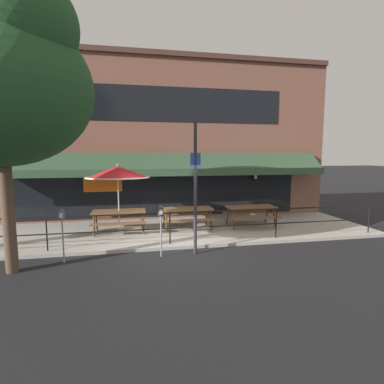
% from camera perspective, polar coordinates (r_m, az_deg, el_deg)
% --- Properties ---
extents(ground_plane, '(120.00, 120.00, 0.00)m').
position_cam_1_polar(ground_plane, '(8.95, -3.96, -10.98)').
color(ground_plane, black).
extents(patio_deck, '(15.00, 4.00, 0.10)m').
position_cam_1_polar(patio_deck, '(10.85, -5.30, -7.48)').
color(patio_deck, '#ADA89E').
rests_on(patio_deck, ground).
extents(restaurant_building, '(15.00, 1.60, 6.89)m').
position_cam_1_polar(restaurant_building, '(12.73, -6.51, 9.97)').
color(restaurant_building, brown).
rests_on(restaurant_building, ground).
extents(patio_railing, '(13.84, 0.04, 0.97)m').
position_cam_1_polar(patio_railing, '(9.03, -4.24, -5.57)').
color(patio_railing, black).
rests_on(patio_railing, patio_deck).
extents(picnic_table_left, '(1.80, 1.42, 0.76)m').
position_cam_1_polar(picnic_table_left, '(10.64, -13.72, -4.32)').
color(picnic_table_left, brown).
rests_on(picnic_table_left, patio_deck).
extents(picnic_table_centre, '(1.80, 1.42, 0.76)m').
position_cam_1_polar(picnic_table_centre, '(10.84, -0.91, -3.91)').
color(picnic_table_centre, brown).
rests_on(picnic_table_centre, patio_deck).
extents(picnic_table_right, '(1.80, 1.42, 0.76)m').
position_cam_1_polar(picnic_table_right, '(11.42, 11.13, -3.47)').
color(picnic_table_right, brown).
rests_on(picnic_table_right, patio_deck).
extents(patio_umbrella_left, '(2.14, 2.14, 2.38)m').
position_cam_1_polar(patio_umbrella_left, '(10.45, -13.96, 3.62)').
color(patio_umbrella_left, '#B7B2A8').
rests_on(patio_umbrella_left, patio_deck).
extents(parking_meter_near, '(0.15, 0.16, 1.42)m').
position_cam_1_polar(parking_meter_near, '(8.32, -23.54, -4.78)').
color(parking_meter_near, gray).
rests_on(parking_meter_near, ground).
extents(parking_meter_far, '(0.15, 0.16, 1.42)m').
position_cam_1_polar(parking_meter_far, '(8.13, -5.98, -4.48)').
color(parking_meter_far, gray).
rests_on(parking_meter_far, ground).
extents(street_sign_pole, '(0.28, 0.09, 3.65)m').
position_cam_1_polar(street_sign_pole, '(8.21, 0.63, 0.85)').
color(street_sign_pole, '#2D2D33').
rests_on(street_sign_pole, ground).
extents(street_tree_curbside, '(4.07, 3.66, 6.57)m').
position_cam_1_polar(street_tree_curbside, '(8.14, -32.45, 17.92)').
color(street_tree_curbside, brown).
rests_on(street_tree_curbside, ground).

